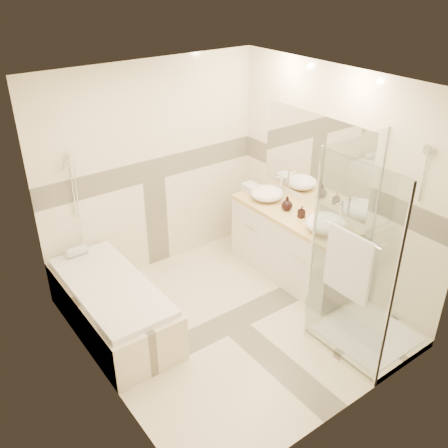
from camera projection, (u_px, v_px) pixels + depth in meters
room at (235, 216)px, 4.75m from camera, size 2.82×3.02×2.52m
bathtub at (112, 304)px, 5.09m from camera, size 0.75×1.70×0.56m
vanity at (291, 244)px, 5.91m from camera, size 0.58×1.62×0.85m
shower_enclosure at (360, 300)px, 4.82m from camera, size 0.96×0.93×2.04m
vessel_sink_near at (267, 193)px, 5.97m from camera, size 0.40×0.40×0.16m
vessel_sink_far at (326, 223)px, 5.29m from camera, size 0.44×0.44×0.18m
faucet_near at (281, 183)px, 6.05m from camera, size 0.11×0.03×0.27m
faucet_far at (341, 211)px, 5.37m from camera, size 0.12×0.03×0.28m
amenity_bottle_a at (301, 212)px, 5.56m from camera, size 0.07×0.07×0.14m
amenity_bottle_b at (287, 203)px, 5.72m from camera, size 0.17×0.17×0.17m
folded_towels at (253, 189)px, 6.18m from camera, size 0.17×0.28×0.09m
rolled_towel at (77, 251)px, 5.42m from camera, size 0.23×0.10×0.10m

